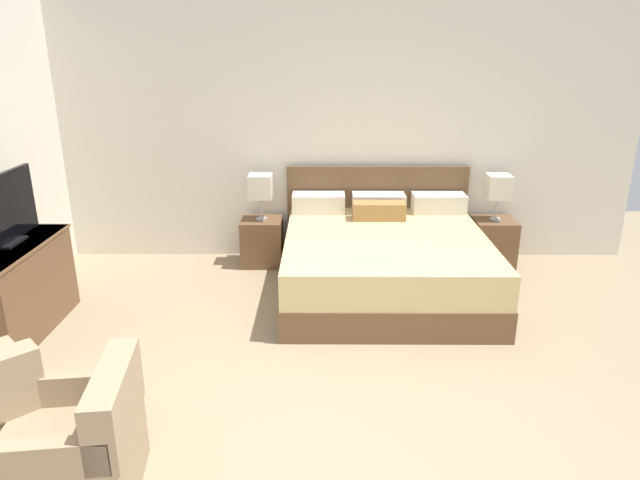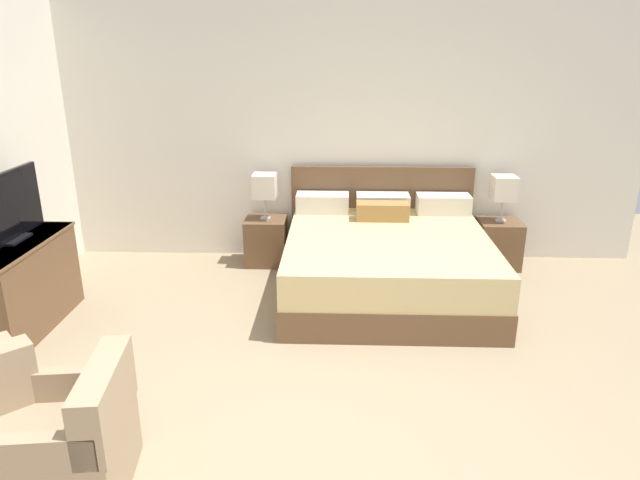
% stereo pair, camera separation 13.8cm
% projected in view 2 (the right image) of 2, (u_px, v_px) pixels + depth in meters
% --- Properties ---
extents(wall_back, '(6.88, 0.06, 2.80)m').
position_uv_depth(wall_back, '(326.00, 133.00, 6.19)').
color(wall_back, silver).
rests_on(wall_back, ground).
extents(bed, '(2.00, 2.06, 1.05)m').
position_uv_depth(bed, '(387.00, 261.00, 5.53)').
color(bed, brown).
rests_on(bed, ground).
extents(nightstand_left, '(0.44, 0.43, 0.51)m').
position_uv_depth(nightstand_left, '(266.00, 241.00, 6.30)').
color(nightstand_left, brown).
rests_on(nightstand_left, ground).
extents(nightstand_right, '(0.44, 0.43, 0.51)m').
position_uv_depth(nightstand_right, '(498.00, 244.00, 6.21)').
color(nightstand_right, brown).
rests_on(nightstand_right, ground).
extents(table_lamp_left, '(0.25, 0.25, 0.50)m').
position_uv_depth(table_lamp_left, '(265.00, 187.00, 6.10)').
color(table_lamp_left, '#B7B7BC').
rests_on(table_lamp_left, nightstand_left).
extents(table_lamp_right, '(0.25, 0.25, 0.50)m').
position_uv_depth(table_lamp_right, '(504.00, 189.00, 6.01)').
color(table_lamp_right, '#B7B7BC').
rests_on(table_lamp_right, nightstand_right).
extents(dresser, '(0.55, 1.24, 0.77)m').
position_uv_depth(dresser, '(16.00, 285.00, 4.78)').
color(dresser, brown).
rests_on(dresser, ground).
extents(tv, '(0.18, 0.97, 0.57)m').
position_uv_depth(tv, '(8.00, 208.00, 4.64)').
color(tv, black).
rests_on(tv, dresser).
extents(armchair_companion, '(0.77, 0.76, 0.76)m').
position_uv_depth(armchair_companion, '(67.00, 447.00, 3.02)').
color(armchair_companion, '#9E8466').
rests_on(armchair_companion, ground).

